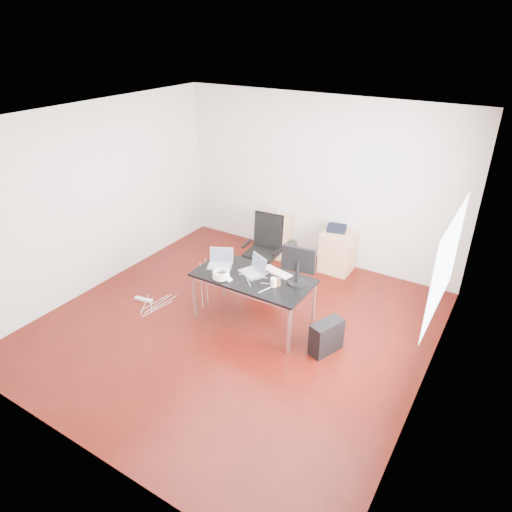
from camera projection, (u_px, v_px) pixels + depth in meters
The scene contains 18 objects.
room_shell at pixel (236, 235), 5.71m from camera, with size 5.00×5.00×5.00m.
desk at pixel (253, 280), 6.14m from camera, with size 1.60×0.80×0.73m.
office_chair at pixel (264, 246), 7.24m from camera, with size 0.52×0.54×1.08m.
filing_cabinet_left at pixel (275, 235), 8.19m from camera, with size 0.50×0.50×0.70m, color tan.
filing_cabinet_right at pixel (338, 251), 7.63m from camera, with size 0.50×0.50×0.70m, color tan.
pc_tower at pixel (326, 337), 5.78m from camera, with size 0.20×0.45×0.44m, color black.
wastebasket at pixel (290, 249), 8.16m from camera, with size 0.24×0.24×0.28m, color black.
power_strip at pixel (144, 300), 6.93m from camera, with size 0.30×0.06×0.04m, color white.
laptop_left at pixel (220, 262), 6.38m from camera, with size 0.41×0.37×0.23m.
laptop_right at pixel (254, 269), 6.19m from camera, with size 0.41×0.37×0.23m.
monitor at pixel (298, 263), 5.86m from camera, with size 0.45×0.26×0.51m.
keyboard at pixel (277, 272), 6.21m from camera, with size 0.44×0.14×0.02m, color white.
cup_white at pixel (274, 282), 5.87m from camera, with size 0.08×0.08×0.12m, color white.
cup_brown at pixel (278, 282), 5.90m from camera, with size 0.08×0.08×0.10m, color brown.
cable_coil at pixel (221, 275), 6.06m from camera, with size 0.24×0.24×0.11m.
power_adapter at pixel (229, 280), 6.03m from camera, with size 0.07×0.07×0.03m, color white.
speaker at pixel (277, 213), 7.99m from camera, with size 0.09×0.08×0.18m, color #9E9E9E.
navy_garment at pixel (337, 228), 7.50m from camera, with size 0.30×0.24×0.09m, color black.
Camera 1 is at (2.98, -4.27, 3.80)m, focal length 32.00 mm.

